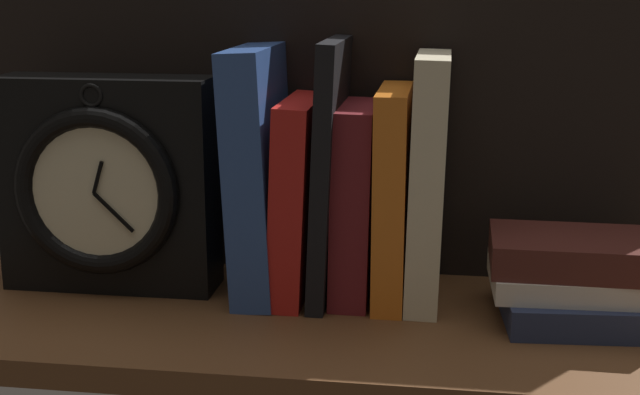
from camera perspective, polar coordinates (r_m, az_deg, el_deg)
The scene contains 10 objects.
ground_plane at distance 86.13cm, azimuth 0.06°, elevation -8.36°, with size 79.86×29.02×2.50cm, color brown.
back_panel at distance 94.43cm, azimuth 1.29°, elevation 5.44°, with size 79.86×1.20×34.84cm, color black.
book_blue_modern at distance 88.81cm, azimuth -4.03°, elevation 1.66°, with size 4.09×14.71×25.12cm, color #2D4C8E.
book_red_requiem at distance 88.64cm, azimuth -1.47°, elevation -0.01°, with size 3.32×14.23×20.07cm, color red.
book_black_skeptic at distance 87.54cm, azimuth 0.36°, elevation 1.80°, with size 1.78×14.45×25.98cm, color black.
book_maroon_dawkins at distance 87.91cm, azimuth 2.34°, elevation -0.29°, with size 3.78×12.25×19.62cm, color maroon.
book_orange_pandolfini at distance 87.41cm, azimuth 4.77°, elevation 0.16°, with size 3.06×13.46×21.32cm, color orange.
book_cream_twain at distance 86.89cm, azimuth 7.06°, elevation 1.15°, with size 3.23×13.36×24.65cm, color beige.
framed_clock at distance 92.18cm, azimuth -13.75°, elevation 0.79°, with size 22.12×7.84×22.12cm.
book_stack_side at distance 86.46cm, azimuth 16.54°, elevation -5.10°, with size 16.88×12.93×8.24cm.
Camera 1 is at (11.42, -78.72, 31.77)cm, focal length 48.99 mm.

